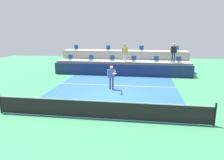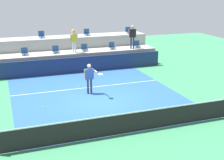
{
  "view_description": "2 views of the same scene",
  "coord_description": "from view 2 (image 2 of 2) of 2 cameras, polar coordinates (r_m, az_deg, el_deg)",
  "views": [
    {
      "loc": [
        1.95,
        -13.28,
        4.14
      ],
      "look_at": [
        0.12,
        -0.86,
        1.2
      ],
      "focal_mm": 33.79,
      "sensor_mm": 36.0,
      "label": 1
    },
    {
      "loc": [
        -4.71,
        -14.7,
        5.77
      ],
      "look_at": [
        0.39,
        -0.63,
        1.29
      ],
      "focal_mm": 49.94,
      "sensor_mm": 36.0,
      "label": 2
    }
  ],
  "objects": [
    {
      "name": "tennis_ball",
      "position": [
        14.31,
        -12.53,
        -4.84
      ],
      "size": [
        0.07,
        0.07,
        0.07
      ],
      "color": "#CCE033"
    },
    {
      "name": "spectator_with_hat",
      "position": [
        22.39,
        -6.98,
        7.5
      ],
      "size": [
        0.57,
        0.45,
        1.65
      ],
      "color": "white",
      "rests_on": "seating_tier_lower"
    },
    {
      "name": "stadium_chair_lower_mid_left",
      "position": [
        22.65,
        -10.28,
        5.44
      ],
      "size": [
        0.44,
        0.4,
        0.52
      ],
      "color": "#2D2D33",
      "rests_on": "seating_tier_lower"
    },
    {
      "name": "stadium_chair_lower_left",
      "position": [
        22.4,
        -15.71,
        4.97
      ],
      "size": [
        0.44,
        0.4,
        0.52
      ],
      "color": "#2D2D33",
      "rests_on": "seating_tier_lower"
    },
    {
      "name": "spectator_leaning_on_rail",
      "position": [
        23.78,
        3.77,
        8.31
      ],
      "size": [
        0.62,
        0.27,
        1.77
      ],
      "color": "navy",
      "rests_on": "seating_tier_lower"
    },
    {
      "name": "tennis_player",
      "position": [
        17.28,
        -4.11,
        0.78
      ],
      "size": [
        0.8,
        1.18,
        1.72
      ],
      "color": "#2D2D33",
      "rests_on": "ground_plane"
    },
    {
      "name": "ground_plane",
      "position": [
        16.48,
        -2.02,
        -3.83
      ],
      "size": [
        40.0,
        40.0,
        0.0
      ],
      "primitive_type": "plane",
      "color": "#388456"
    },
    {
      "name": "stadium_chair_upper_left",
      "position": [
        24.17,
        -12.79,
        8.04
      ],
      "size": [
        0.44,
        0.4,
        0.52
      ],
      "color": "#2D2D33",
      "rests_on": "seating_tier_upper"
    },
    {
      "name": "court_service_line",
      "position": [
        18.65,
        -4.3,
        -1.38
      ],
      "size": [
        9.0,
        0.06,
        0.0
      ],
      "primitive_type": "cube",
      "color": "white",
      "rests_on": "ground_plane"
    },
    {
      "name": "stadium_chair_upper_far_right",
      "position": [
        26.0,
        3.0,
        9.01
      ],
      "size": [
        0.44,
        0.4,
        0.52
      ],
      "color": "#2D2D33",
      "rests_on": "seating_tier_upper"
    },
    {
      "name": "stadium_chair_lower_mid_right",
      "position": [
        23.09,
        -5.06,
        5.86
      ],
      "size": [
        0.44,
        0.4,
        0.52
      ],
      "color": "#2D2D33",
      "rests_on": "seating_tier_lower"
    },
    {
      "name": "seating_tier_upper",
      "position": [
        24.72,
        -8.6,
        5.47
      ],
      "size": [
        13.0,
        1.8,
        2.1
      ],
      "primitive_type": "cube",
      "color": "#9E9E99",
      "rests_on": "ground_plane"
    },
    {
      "name": "stadium_chair_lower_right",
      "position": [
        23.72,
        0.0,
        6.21
      ],
      "size": [
        0.44,
        0.4,
        0.52
      ],
      "color": "#2D2D33",
      "rests_on": "seating_tier_lower"
    },
    {
      "name": "sponsor_backboard",
      "position": [
        21.86,
        -6.9,
        2.73
      ],
      "size": [
        13.0,
        0.16,
        1.1
      ],
      "primitive_type": "cube",
      "color": "navy",
      "rests_on": "ground_plane"
    },
    {
      "name": "court_inner_paint",
      "position": [
        17.38,
        -3.04,
        -2.74
      ],
      "size": [
        9.0,
        10.0,
        0.01
      ],
      "primitive_type": "cube",
      "color": "#285693",
      "rests_on": "ground_plane"
    },
    {
      "name": "seating_tier_lower",
      "position": [
        23.08,
        -7.65,
        3.64
      ],
      "size": [
        13.0,
        1.8,
        1.25
      ],
      "primitive_type": "cube",
      "color": "#9E9E99",
      "rests_on": "ground_plane"
    },
    {
      "name": "stadium_chair_upper_right",
      "position": [
        24.85,
        -4.64,
        8.62
      ],
      "size": [
        0.44,
        0.4,
        0.52
      ],
      "color": "#2D2D33",
      "rests_on": "seating_tier_upper"
    },
    {
      "name": "stadium_chair_lower_far_right",
      "position": [
        24.5,
        4.6,
        6.49
      ],
      "size": [
        0.44,
        0.4,
        0.52
      ],
      "color": "#2D2D33",
      "rests_on": "seating_tier_lower"
    },
    {
      "name": "tennis_net",
      "position": [
        12.82,
        3.52,
        -7.63
      ],
      "size": [
        10.48,
        0.08,
        1.07
      ],
      "color": "black",
      "rests_on": "ground_plane"
    }
  ]
}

